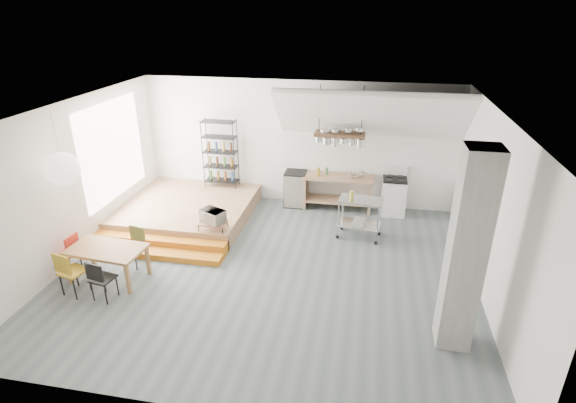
% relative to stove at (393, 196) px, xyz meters
% --- Properties ---
extents(floor, '(8.00, 8.00, 0.00)m').
position_rel_stove_xyz_m(floor, '(-2.50, -3.16, -0.48)').
color(floor, '#525D5F').
rests_on(floor, ground).
extents(wall_back, '(8.00, 0.04, 3.20)m').
position_rel_stove_xyz_m(wall_back, '(-2.50, 0.34, 1.12)').
color(wall_back, silver).
rests_on(wall_back, ground).
extents(wall_left, '(0.04, 7.00, 3.20)m').
position_rel_stove_xyz_m(wall_left, '(-6.50, -3.16, 1.12)').
color(wall_left, silver).
rests_on(wall_left, ground).
extents(wall_right, '(0.04, 7.00, 3.20)m').
position_rel_stove_xyz_m(wall_right, '(1.50, -3.16, 1.12)').
color(wall_right, silver).
rests_on(wall_right, ground).
extents(ceiling, '(8.00, 7.00, 0.02)m').
position_rel_stove_xyz_m(ceiling, '(-2.50, -3.16, 2.72)').
color(ceiling, white).
rests_on(ceiling, wall_back).
extents(slope_ceiling, '(4.40, 1.44, 1.32)m').
position_rel_stove_xyz_m(slope_ceiling, '(-0.70, -0.26, 2.07)').
color(slope_ceiling, white).
rests_on(slope_ceiling, wall_back).
extents(window_pane, '(0.02, 2.50, 2.20)m').
position_rel_stove_xyz_m(window_pane, '(-6.48, -1.66, 1.32)').
color(window_pane, white).
rests_on(window_pane, wall_left).
extents(platform, '(3.00, 3.00, 0.40)m').
position_rel_stove_xyz_m(platform, '(-5.00, -1.16, -0.28)').
color(platform, '#8E6547').
rests_on(platform, ground).
extents(step_lower, '(3.00, 0.35, 0.13)m').
position_rel_stove_xyz_m(step_lower, '(-5.00, -3.11, -0.41)').
color(step_lower, '#C66E17').
rests_on(step_lower, ground).
extents(step_upper, '(3.00, 0.35, 0.27)m').
position_rel_stove_xyz_m(step_upper, '(-5.00, -2.76, -0.35)').
color(step_upper, '#C66E17').
rests_on(step_upper, ground).
extents(concrete_column, '(0.50, 0.50, 3.20)m').
position_rel_stove_xyz_m(concrete_column, '(0.80, -4.66, 1.12)').
color(concrete_column, gray).
rests_on(concrete_column, ground).
extents(kitchen_counter, '(1.80, 0.60, 0.91)m').
position_rel_stove_xyz_m(kitchen_counter, '(-1.40, -0.01, 0.15)').
color(kitchen_counter, '#8E6547').
rests_on(kitchen_counter, ground).
extents(stove, '(0.60, 0.60, 1.18)m').
position_rel_stove_xyz_m(stove, '(0.00, 0.00, 0.00)').
color(stove, white).
rests_on(stove, ground).
extents(pot_rack, '(1.20, 0.50, 1.43)m').
position_rel_stove_xyz_m(pot_rack, '(-1.37, -0.23, 1.50)').
color(pot_rack, '#402819').
rests_on(pot_rack, ceiling).
extents(wire_shelving, '(0.88, 0.38, 1.80)m').
position_rel_stove_xyz_m(wire_shelving, '(-4.50, 0.04, 0.85)').
color(wire_shelving, black).
rests_on(wire_shelving, platform).
extents(microwave_shelf, '(0.60, 0.40, 0.16)m').
position_rel_stove_xyz_m(microwave_shelf, '(-3.90, -2.41, 0.07)').
color(microwave_shelf, '#8E6547').
rests_on(microwave_shelf, platform).
extents(paper_lantern, '(0.60, 0.60, 0.60)m').
position_rel_stove_xyz_m(paper_lantern, '(-6.03, -3.99, 1.72)').
color(paper_lantern, white).
rests_on(paper_lantern, ceiling).
extents(dining_table, '(1.48, 0.91, 0.67)m').
position_rel_stove_xyz_m(dining_table, '(-5.44, -4.04, 0.12)').
color(dining_table, olive).
rests_on(dining_table, ground).
extents(chair_mustard, '(0.50, 0.50, 0.89)m').
position_rel_stove_xyz_m(chair_mustard, '(-5.81, -4.66, 0.05)').
color(chair_mustard, '#AA851D').
rests_on(chair_mustard, ground).
extents(chair_black, '(0.43, 0.43, 0.81)m').
position_rel_stove_xyz_m(chair_black, '(-5.19, -4.70, 0.00)').
color(chair_black, black).
rests_on(chair_black, ground).
extents(chair_olive, '(0.43, 0.43, 0.80)m').
position_rel_stove_xyz_m(chair_olive, '(-5.20, -3.42, -0.00)').
color(chair_olive, brown).
rests_on(chair_olive, ground).
extents(chair_red, '(0.40, 0.40, 0.82)m').
position_rel_stove_xyz_m(chair_red, '(-6.29, -3.96, 0.01)').
color(chair_red, red).
rests_on(chair_red, ground).
extents(rolling_cart, '(1.02, 0.66, 0.94)m').
position_rel_stove_xyz_m(rolling_cart, '(-0.79, -1.45, 0.13)').
color(rolling_cart, silver).
rests_on(rolling_cart, ground).
extents(mini_fridge, '(0.54, 0.54, 0.93)m').
position_rel_stove_xyz_m(mini_fridge, '(-2.50, 0.04, -0.02)').
color(mini_fridge, black).
rests_on(mini_fridge, ground).
extents(microwave, '(0.61, 0.52, 0.28)m').
position_rel_stove_xyz_m(microwave, '(-3.90, -2.41, 0.23)').
color(microwave, beige).
rests_on(microwave, microwave_shelf).
extents(bowl, '(0.25, 0.25, 0.05)m').
position_rel_stove_xyz_m(bowl, '(-1.03, -0.06, 0.46)').
color(bowl, silver).
rests_on(bowl, kitchen_counter).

